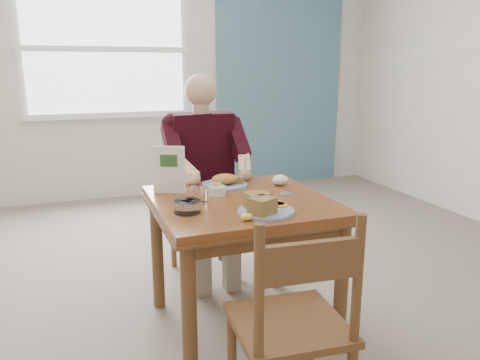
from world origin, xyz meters
name	(u,v)px	position (x,y,z in m)	size (l,w,h in m)	color
floor	(241,326)	(0.00, 0.00, 0.00)	(6.00, 6.00, 0.00)	#6E6159
wall_back	(145,69)	(0.00, 3.00, 1.40)	(5.50, 5.50, 0.00)	silver
accent_panel	(280,69)	(1.60, 2.98, 1.40)	(1.60, 0.02, 2.80)	slate
lemon_wedge	(247,217)	(-0.10, -0.34, 0.77)	(0.06, 0.04, 0.03)	yellow
napkin	(280,180)	(0.32, 0.20, 0.78)	(0.10, 0.08, 0.06)	white
metal_dish	(287,194)	(0.26, -0.01, 0.75)	(0.08, 0.08, 0.01)	silver
window	(106,49)	(-0.40, 2.97, 1.60)	(1.72, 0.04, 1.42)	white
table	(241,219)	(0.00, 0.00, 0.64)	(0.92, 0.92, 0.75)	brown
chair_far	(202,207)	(0.00, 0.80, 0.48)	(0.42, 0.42, 0.95)	brown
chair_near	(293,327)	(-0.09, -0.82, 0.48)	(0.45, 0.45, 0.95)	brown
diner	(204,162)	(0.00, 0.71, 0.81)	(0.53, 0.56, 1.39)	gray
near_plate	(263,206)	(0.01, -0.26, 0.78)	(0.34, 0.34, 0.09)	white
far_plate	(226,182)	(0.01, 0.28, 0.78)	(0.34, 0.34, 0.07)	white
caddy	(217,190)	(-0.10, 0.12, 0.78)	(0.11, 0.11, 0.07)	white
shakers	(199,194)	(-0.22, 0.03, 0.79)	(0.09, 0.06, 0.08)	white
creamer	(187,206)	(-0.32, -0.13, 0.78)	(0.13, 0.13, 0.06)	white
menu	(169,169)	(-0.33, 0.25, 0.88)	(0.17, 0.09, 0.26)	white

